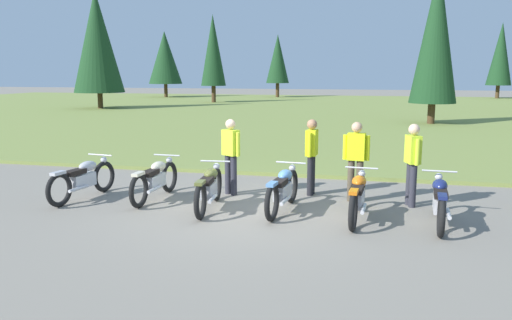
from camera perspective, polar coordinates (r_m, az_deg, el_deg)
The scene contains 13 objects.
ground_plane at distance 9.94m, azimuth -0.79°, elevation -5.70°, with size 140.00×140.00×0.00m, color gray.
grass_moorland at distance 34.75m, azimuth 9.35°, elevation 5.47°, with size 80.00×44.00×0.10m, color olive.
forest_treeline at distance 38.71m, azimuth 21.37°, elevation 11.91°, with size 43.25×29.88×9.17m.
motorcycle_silver at distance 11.34m, azimuth -18.96°, elevation -2.01°, with size 0.62×2.09×0.88m.
motorcycle_cream at distance 10.88m, azimuth -11.32°, elevation -2.14°, with size 0.62×2.10×0.88m.
motorcycle_olive at distance 9.95m, azimuth -5.31°, elevation -3.12°, with size 0.62×2.10×0.88m.
motorcycle_sky_blue at distance 9.79m, azimuth 3.06°, elevation -3.32°, with size 0.62×2.10×0.88m.
motorcycle_orange at distance 9.40m, azimuth 11.44°, elevation -4.06°, with size 0.62×2.10×0.88m.
motorcycle_navy at distance 9.47m, azimuth 20.05°, elevation -4.36°, with size 0.62×2.10×0.88m.
rider_with_back_turned at distance 10.61m, azimuth 11.24°, elevation 0.36°, with size 0.55×0.26×1.67m.
rider_near_row_end at distance 10.51m, azimuth 17.27°, elevation 0.01°, with size 0.32×0.53×1.67m.
rider_checking_bike at distance 11.06m, azimuth 6.30°, elevation 0.88°, with size 0.25×0.55×1.67m.
rider_in_hivis_vest at distance 11.03m, azimuth -2.88°, elevation 0.90°, with size 0.49×0.37×1.67m.
Camera 1 is at (2.31, -9.29, 2.68)m, focal length 35.37 mm.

